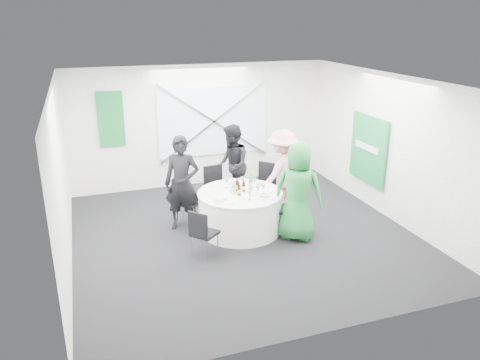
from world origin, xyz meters
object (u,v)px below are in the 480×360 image
object	(u,v)px
chair_back	(215,185)
clear_water_bottle	(232,187)
banquet_table	(240,211)
chair_front_right	(298,205)
chair_back_left	(183,197)
person_woman_pink	(282,172)
green_water_bottle	(251,183)
chair_back_right	(265,184)
chair_front_left	(202,231)
person_man_back	(232,166)
person_man_back_left	(182,184)
person_woman_green	(298,192)

from	to	relation	value
chair_back	clear_water_bottle	bearing A→B (deg)	-98.04
banquet_table	chair_back	distance (m)	1.10
clear_water_bottle	chair_front_right	bearing A→B (deg)	-24.32
chair_back_left	person_woman_pink	size ratio (longest dim) A/B	0.56
chair_back	chair_back_left	xyz separation A→B (m)	(-0.77, -0.46, 0.02)
green_water_bottle	chair_back_right	bearing A→B (deg)	49.17
person_woman_pink	chair_front_left	bearing A→B (deg)	6.91
banquet_table	person_man_back	size ratio (longest dim) A/B	0.90
chair_back_right	chair_front_right	bearing A→B (deg)	-33.67
chair_front_left	person_man_back_left	distance (m)	1.30
chair_front_left	person_woman_green	bearing A→B (deg)	-125.09
person_man_back_left	person_man_back	world-z (taller)	person_man_back_left
person_woman_green	clear_water_bottle	distance (m)	1.19
chair_back_left	chair_front_right	xyz separation A→B (m)	(1.87, -1.12, 0.01)
banquet_table	chair_front_left	world-z (taller)	chair_front_left
chair_front_left	person_man_back_left	xyz separation A→B (m)	(-0.05, 1.23, 0.40)
chair_back_right	green_water_bottle	xyz separation A→B (m)	(-0.56, -0.64, 0.29)
banquet_table	chair_front_right	bearing A→B (deg)	-28.31
chair_front_left	person_woman_pink	xyz separation A→B (m)	(2.00, 1.33, 0.37)
chair_back_left	person_woman_pink	xyz separation A→B (m)	(2.00, -0.07, 0.29)
clear_water_bottle	chair_back_right	bearing A→B (deg)	36.87
chair_front_left	person_woman_green	world-z (taller)	person_woman_green
chair_back_right	green_water_bottle	world-z (taller)	green_water_bottle
chair_back_left	chair_front_left	distance (m)	1.40
chair_back	chair_front_left	size ratio (longest dim) A/B	1.11
banquet_table	chair_back_left	world-z (taller)	chair_back_left
chair_back_right	person_man_back_left	size ratio (longest dim) A/B	0.57
chair_back	person_man_back_left	size ratio (longest dim) A/B	0.53
chair_front_left	green_water_bottle	distance (m)	1.48
chair_back	person_woman_pink	bearing A→B (deg)	-32.01
person_man_back_left	green_water_bottle	xyz separation A→B (m)	(1.20, -0.40, -0.00)
person_man_back	banquet_table	bearing A→B (deg)	0.00
chair_back_left	clear_water_bottle	xyz separation A→B (m)	(0.78, -0.62, 0.31)
chair_front_left	chair_front_right	bearing A→B (deg)	-121.70
person_woman_green	green_water_bottle	bearing A→B (deg)	-10.14
chair_back	chair_back_left	bearing A→B (deg)	-157.63
chair_back	person_man_back_left	distance (m)	1.09
chair_back_left	chair_back_right	world-z (taller)	chair_back_right
person_man_back	chair_front_left	bearing A→B (deg)	-18.55
chair_front_left	person_woman_green	distance (m)	1.85
chair_back_left	chair_front_right	world-z (taller)	chair_front_right
chair_back_left	person_woman_green	world-z (taller)	person_woman_green
person_man_back	clear_water_bottle	size ratio (longest dim) A/B	5.72
person_man_back	green_water_bottle	distance (m)	1.22
chair_back	green_water_bottle	size ratio (longest dim) A/B	2.83
chair_back_right	person_woman_pink	size ratio (longest dim) A/B	0.59
green_water_bottle	person_woman_green	bearing A→B (deg)	-46.00
chair_front_right	green_water_bottle	world-z (taller)	green_water_bottle
person_woman_green	green_water_bottle	distance (m)	0.93
chair_back_left	green_water_bottle	bearing A→B (deg)	-83.04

